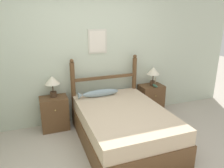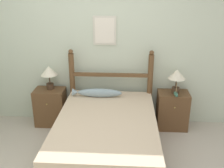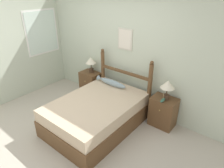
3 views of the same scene
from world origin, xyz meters
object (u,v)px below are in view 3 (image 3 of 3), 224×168
(bed, at_px, (97,114))
(table_lamp_left, at_px, (91,61))
(fish_pillow, at_px, (111,82))
(nightstand_left, at_px, (91,84))
(model_boat, at_px, (163,100))
(table_lamp_right, at_px, (168,86))
(nightstand_right, at_px, (163,112))

(bed, xyz_separation_m, table_lamp_left, (-1.00, 0.90, 0.61))
(bed, xyz_separation_m, fish_pillow, (-0.20, 0.70, 0.36))
(nightstand_left, height_order, model_boat, model_boat)
(bed, relative_size, nightstand_left, 3.10)
(table_lamp_right, bearing_deg, table_lamp_left, 178.65)
(table_lamp_right, distance_m, model_boat, 0.28)
(nightstand_left, distance_m, fish_pillow, 0.89)
(bed, relative_size, fish_pillow, 2.49)
(nightstand_right, bearing_deg, fish_pillow, -172.71)
(table_lamp_left, relative_size, model_boat, 1.93)
(nightstand_left, height_order, nightstand_right, same)
(nightstand_left, relative_size, table_lamp_left, 1.59)
(table_lamp_right, xyz_separation_m, fish_pillow, (-1.23, -0.15, -0.25))
(nightstand_right, xyz_separation_m, fish_pillow, (-1.20, -0.15, 0.34))
(model_boat, bearing_deg, bed, -143.96)
(model_boat, bearing_deg, nightstand_right, 95.57)
(bed, distance_m, table_lamp_left, 1.47)
(table_lamp_left, bearing_deg, table_lamp_right, -1.35)
(table_lamp_right, xyz_separation_m, model_boat, (-0.01, -0.11, -0.26))
(table_lamp_left, bearing_deg, bed, -41.95)
(bed, xyz_separation_m, table_lamp_right, (1.03, 0.85, 0.61))
(bed, distance_m, nightstand_right, 1.32)
(table_lamp_left, bearing_deg, fish_pillow, -13.89)
(nightstand_left, distance_m, table_lamp_left, 0.60)
(bed, height_order, table_lamp_right, table_lamp_right)
(bed, relative_size, nightstand_right, 3.10)
(table_lamp_left, xyz_separation_m, fish_pillow, (0.80, -0.20, -0.25))
(nightstand_left, height_order, table_lamp_right, table_lamp_right)
(bed, bearing_deg, fish_pillow, 105.81)
(model_boat, bearing_deg, table_lamp_left, 175.61)
(fish_pillow, bearing_deg, nightstand_left, 169.22)
(nightstand_right, distance_m, table_lamp_right, 0.59)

